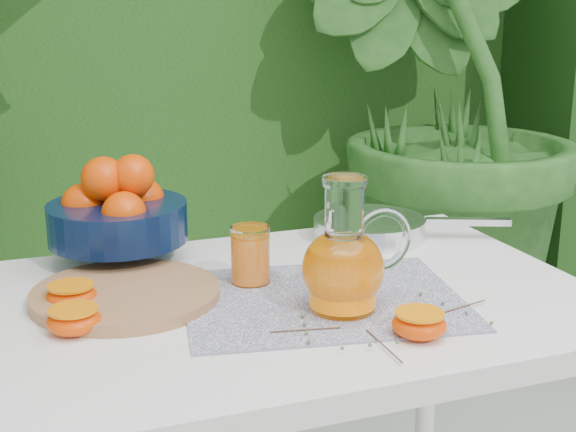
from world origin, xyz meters
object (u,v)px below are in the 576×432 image
object	(u,v)px
fruit_bowl	(117,213)
juice_pitcher	(345,264)
saute_pan	(371,227)
cutting_board	(126,294)
white_table	(292,338)

from	to	relation	value
fruit_bowl	juice_pitcher	xyz separation A→B (m)	(0.29, -0.37, -0.02)
saute_pan	cutting_board	bearing A→B (deg)	-161.72
white_table	juice_pitcher	size ratio (longest dim) A/B	4.66
juice_pitcher	saute_pan	xyz separation A→B (m)	(0.22, 0.34, -0.05)
juice_pitcher	white_table	bearing A→B (deg)	116.53
cutting_board	white_table	bearing A→B (deg)	-14.16
cutting_board	juice_pitcher	bearing A→B (deg)	-27.83
cutting_board	fruit_bowl	xyz separation A→B (m)	(0.02, 0.21, 0.08)
white_table	juice_pitcher	xyz separation A→B (m)	(0.05, -0.10, 0.16)
fruit_bowl	cutting_board	bearing A→B (deg)	-96.35
white_table	saute_pan	distance (m)	0.38
juice_pitcher	saute_pan	size ratio (longest dim) A/B	0.51
white_table	fruit_bowl	size ratio (longest dim) A/B	3.71
cutting_board	saute_pan	bearing A→B (deg)	18.28
cutting_board	juice_pitcher	xyz separation A→B (m)	(0.32, -0.17, 0.07)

